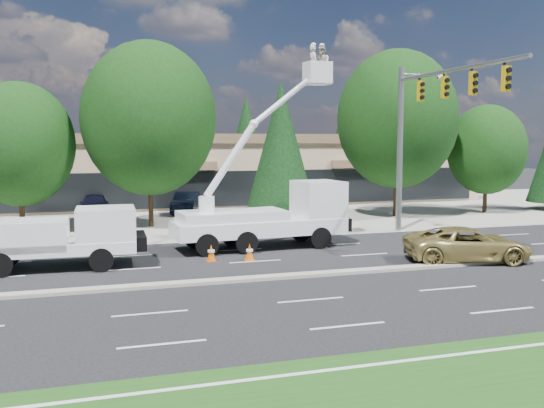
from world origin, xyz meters
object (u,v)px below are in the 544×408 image
object	(u,v)px
utility_pickup	(67,244)
bucket_truck	(277,204)
signal_mast	(422,120)
minivan	(468,244)

from	to	relation	value
utility_pickup	bucket_truck	distance (m)	9.64
signal_mast	utility_pickup	distance (m)	18.40
utility_pickup	minivan	bearing A→B (deg)	-10.64
signal_mast	bucket_truck	bearing A→B (deg)	-174.46
signal_mast	utility_pickup	xyz separation A→B (m)	(-17.45, -2.86, -5.08)
signal_mast	utility_pickup	size ratio (longest dim) A/B	1.63
signal_mast	bucket_truck	xyz separation A→B (m)	(-8.10, -0.78, -3.99)
bucket_truck	minivan	xyz separation A→B (m)	(6.50, -5.66, -1.35)
bucket_truck	utility_pickup	bearing A→B (deg)	-171.32
signal_mast	bucket_truck	world-z (taller)	bucket_truck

